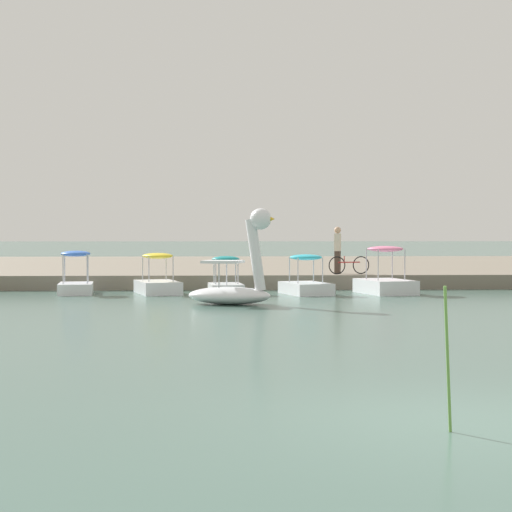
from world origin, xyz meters
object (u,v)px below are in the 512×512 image
at_px(swan_boat, 236,281).
at_px(pedal_boat_yellow, 158,281).
at_px(bicycle_parked, 349,265).
at_px(pedal_boat_blue, 76,281).
at_px(person_on_path, 338,248).
at_px(pedal_boat_pink, 385,281).
at_px(pedal_boat_teal, 226,283).
at_px(pedal_boat_cyan, 306,283).

xyz_separation_m(swan_boat, pedal_boat_yellow, (-2.58, 4.70, -0.27)).
height_order(swan_boat, bicycle_parked, swan_boat).
relative_size(pedal_boat_blue, bicycle_parked, 1.30).
distance_m(person_on_path, bicycle_parked, 0.81).
distance_m(pedal_boat_yellow, bicycle_parked, 7.54).
relative_size(pedal_boat_pink, person_on_path, 1.45).
relative_size(pedal_boat_blue, person_on_path, 1.18).
relative_size(pedal_boat_yellow, person_on_path, 1.40).
bearing_deg(swan_boat, pedal_boat_blue, 139.00).
bearing_deg(person_on_path, pedal_boat_yellow, -156.55).
bearing_deg(pedal_boat_teal, pedal_boat_blue, 178.95).
height_order(pedal_boat_blue, bicycle_parked, pedal_boat_blue).
relative_size(pedal_boat_cyan, pedal_boat_blue, 1.14).
height_order(pedal_boat_pink, pedal_boat_teal, pedal_boat_pink).
relative_size(pedal_boat_cyan, pedal_boat_teal, 1.23).
bearing_deg(pedal_boat_pink, pedal_boat_blue, 178.29).
height_order(pedal_boat_cyan, person_on_path, person_on_path).
xyz_separation_m(pedal_boat_yellow, person_on_path, (6.68, 2.90, 1.09)).
xyz_separation_m(pedal_boat_pink, pedal_boat_cyan, (-2.79, -0.21, -0.06)).
bearing_deg(bicycle_parked, person_on_path, 141.03).
height_order(pedal_boat_teal, pedal_boat_yellow, pedal_boat_yellow).
bearing_deg(pedal_boat_teal, bicycle_parked, 29.70).
relative_size(pedal_boat_cyan, person_on_path, 1.34).
xyz_separation_m(pedal_boat_cyan, pedal_boat_yellow, (-5.09, 0.54, 0.04)).
xyz_separation_m(pedal_boat_teal, person_on_path, (4.32, 3.01, 1.15)).
bearing_deg(pedal_boat_pink, bicycle_parked, 105.50).
bearing_deg(bicycle_parked, pedal_boat_yellow, -159.98).
xyz_separation_m(pedal_boat_cyan, pedal_boat_blue, (-7.90, 0.53, 0.07)).
xyz_separation_m(swan_boat, pedal_boat_teal, (-0.22, 4.59, -0.32)).
distance_m(pedal_boat_pink, pedal_boat_cyan, 2.80).
xyz_separation_m(pedal_boat_cyan, bicycle_parked, (1.98, 3.12, 0.50)).
distance_m(pedal_boat_teal, person_on_path, 5.39).
distance_m(pedal_boat_pink, pedal_boat_yellow, 7.89).
height_order(pedal_boat_pink, person_on_path, person_on_path).
bearing_deg(pedal_boat_pink, swan_boat, -140.54).
relative_size(pedal_boat_pink, pedal_boat_cyan, 1.08).
xyz_separation_m(pedal_boat_pink, pedal_boat_blue, (-10.69, 0.32, 0.01)).
height_order(pedal_boat_pink, bicycle_parked, pedal_boat_pink).
bearing_deg(pedal_boat_cyan, pedal_boat_pink, 4.24).
bearing_deg(pedal_boat_blue, pedal_boat_teal, -1.05).
relative_size(swan_boat, pedal_boat_cyan, 1.17).
bearing_deg(swan_boat, pedal_boat_teal, 92.77).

